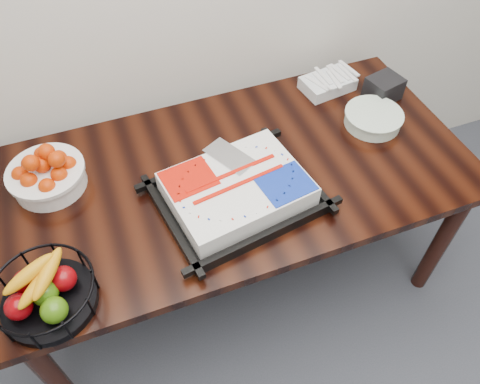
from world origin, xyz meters
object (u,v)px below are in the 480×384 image
object	(u,v)px
table	(235,185)
tangerine_bowl	(45,171)
cake_tray	(237,191)
plate_stack	(373,119)
napkin_box	(384,88)
fruit_basket	(45,293)

from	to	relation	value
table	tangerine_bowl	size ratio (longest dim) A/B	6.54
cake_tray	plate_stack	distance (m)	0.69
plate_stack	napkin_box	world-z (taller)	napkin_box
table	napkin_box	distance (m)	0.78
tangerine_bowl	fruit_basket	size ratio (longest dim) A/B	0.92
plate_stack	napkin_box	xyz separation A→B (m)	(0.13, 0.14, 0.02)
fruit_basket	tangerine_bowl	bearing A→B (deg)	83.63
napkin_box	cake_tray	bearing A→B (deg)	-158.14
table	fruit_basket	size ratio (longest dim) A/B	6.01
plate_stack	tangerine_bowl	bearing A→B (deg)	174.33
table	napkin_box	bearing A→B (deg)	13.31
tangerine_bowl	napkin_box	distance (m)	1.40
tangerine_bowl	napkin_box	world-z (taller)	tangerine_bowl
tangerine_bowl	napkin_box	size ratio (longest dim) A/B	2.02
fruit_basket	plate_stack	world-z (taller)	fruit_basket
tangerine_bowl	cake_tray	bearing A→B (deg)	-26.84
plate_stack	napkin_box	distance (m)	0.19
table	tangerine_bowl	world-z (taller)	tangerine_bowl
table	cake_tray	world-z (taller)	cake_tray
tangerine_bowl	fruit_basket	bearing A→B (deg)	-96.37
table	cake_tray	bearing A→B (deg)	-106.79
table	fruit_basket	bearing A→B (deg)	-155.93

